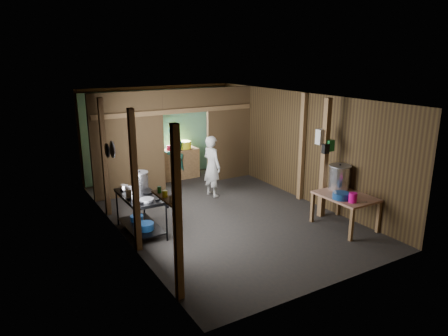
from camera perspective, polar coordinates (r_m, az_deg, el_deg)
floor at (r=9.37m, az=-0.63°, el=-6.21°), size 4.50×7.00×0.00m
ceiling at (r=8.74m, az=-0.68°, el=9.82°), size 4.50×7.00×0.00m
wall_back at (r=12.06m, az=-9.03°, el=5.00°), size 4.50×0.00×2.60m
wall_front at (r=6.32m, az=15.51°, el=-5.20°), size 4.50×0.00×2.60m
wall_left at (r=8.12m, az=-14.54°, el=-0.49°), size 0.00×7.00×2.60m
wall_right at (r=10.25m, az=10.32°, el=3.06°), size 0.00×7.00×2.60m
partition_left at (r=10.42m, az=-13.13°, el=3.12°), size 1.85×0.10×2.60m
partition_right at (r=11.60m, az=0.65°, el=4.77°), size 1.35×0.10×2.60m
partition_header at (r=10.83m, az=-5.41°, el=9.28°), size 1.30×0.10×0.60m
turquoise_panel at (r=12.01m, az=-8.92°, el=4.72°), size 4.40×0.06×2.50m
back_counter at (r=11.87m, az=-6.52°, el=0.58°), size 1.20×0.50×0.85m
wall_clock at (r=11.96m, az=-7.85°, el=7.87°), size 0.20×0.03×0.20m
post_left_a at (r=5.81m, az=-6.49°, el=-6.55°), size 0.10×0.12×2.60m
post_left_b at (r=7.40m, az=-12.25°, el=-1.90°), size 0.10×0.12×2.60m
post_left_c at (r=9.26m, az=-16.24°, el=1.35°), size 0.10×0.12×2.60m
post_right at (r=10.06m, az=10.76°, el=2.80°), size 0.10×0.12×2.60m
post_free at (r=9.05m, az=13.75°, el=1.21°), size 0.12×0.12×2.60m
cross_beam at (r=10.71m, az=-6.48°, el=7.83°), size 4.40×0.12×0.12m
pan_lid_big at (r=8.42m, az=-15.22°, el=2.49°), size 0.03×0.34×0.34m
pan_lid_small at (r=8.82m, az=-15.88°, el=2.35°), size 0.03×0.30×0.30m
wall_shelf at (r=6.22m, az=-8.17°, el=-4.12°), size 0.14×0.80×0.03m
jar_white at (r=5.98m, az=-7.26°, el=-4.24°), size 0.07×0.07×0.10m
jar_yellow at (r=6.20m, az=-8.19°, el=-3.55°), size 0.08×0.08×0.10m
jar_green at (r=6.39m, az=-8.96°, el=-2.99°), size 0.06×0.06×0.10m
bag_white at (r=8.97m, az=13.37°, el=4.25°), size 0.22×0.15×0.32m
bag_green at (r=8.99m, az=14.46°, el=3.04°), size 0.16×0.12×0.24m
bag_black at (r=8.89m, az=13.89°, el=2.61°), size 0.14×0.10×0.20m
gas_range at (r=8.40m, az=-11.46°, el=-6.25°), size 0.69×1.35×0.80m
prep_table at (r=8.87m, az=16.37°, el=-5.76°), size 0.85×1.17×0.69m
stove_pot_large at (r=8.66m, az=-11.58°, el=-1.67°), size 0.36×0.36×0.36m
stove_pot_med at (r=8.11m, az=-12.58°, el=-3.42°), size 0.29×0.29×0.22m
stove_saucepan at (r=8.61m, az=-13.70°, el=-2.65°), size 0.21×0.21×0.11m
frying_pan at (r=7.90m, az=-10.67°, el=-4.35°), size 0.39×0.55×0.07m
blue_tub_front at (r=8.25m, az=-10.82°, el=-7.94°), size 0.33×0.33×0.14m
blue_tub_back at (r=8.71m, az=-12.00°, el=-6.82°), size 0.27×0.27×0.11m
stock_pot at (r=9.06m, az=15.69°, el=-1.28°), size 0.55×0.55×0.54m
wash_basin at (r=8.51m, az=15.94°, el=-3.71°), size 0.41×0.41×0.13m
pink_bucket at (r=8.37m, az=17.43°, el=-3.94°), size 0.20×0.20×0.19m
knife at (r=8.41m, az=18.33°, el=-4.56°), size 0.29×0.16×0.01m
yellow_tub at (r=11.84m, az=-5.50°, el=3.23°), size 0.38×0.38×0.21m
red_cup at (r=11.66m, az=-7.67°, el=2.78°), size 0.12×0.12×0.14m
cook at (r=10.25m, az=-1.68°, el=0.25°), size 0.46×0.62×1.54m
worker_back at (r=11.64m, az=-7.08°, el=1.99°), size 0.84×0.71×1.53m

